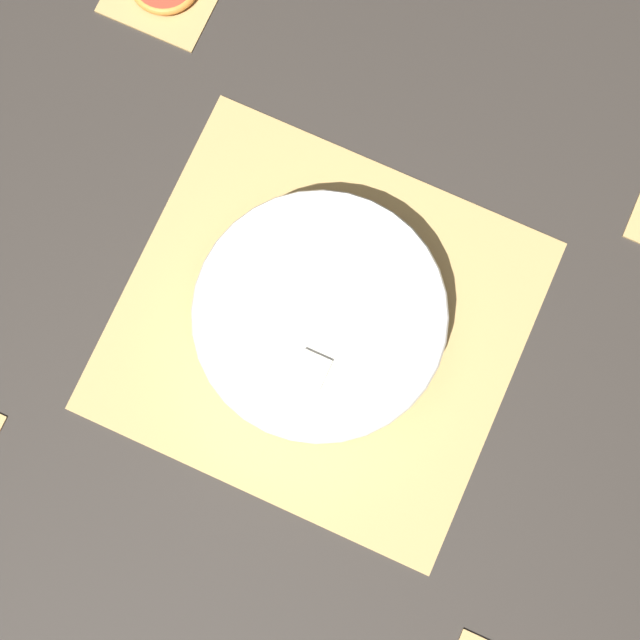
{
  "coord_description": "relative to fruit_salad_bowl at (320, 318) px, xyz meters",
  "views": [
    {
      "loc": [
        -0.07,
        0.15,
        0.99
      ],
      "look_at": [
        0.0,
        0.0,
        0.04
      ],
      "focal_mm": 50.0,
      "sensor_mm": 36.0,
      "label": 1
    }
  ],
  "objects": [
    {
      "name": "bamboo_mat_center",
      "position": [
        -0.0,
        -0.0,
        -0.05
      ],
      "size": [
        0.44,
        0.4,
        0.01
      ],
      "color": "tan",
      "rests_on": "ground_plane"
    },
    {
      "name": "fruit_salad_bowl",
      "position": [
        0.0,
        0.0,
        0.0
      ],
      "size": [
        0.27,
        0.27,
        0.08
      ],
      "color": "silver",
      "rests_on": "bamboo_mat_center"
    },
    {
      "name": "ground_plane",
      "position": [
        -0.0,
        -0.0,
        -0.05
      ],
      "size": [
        6.0,
        6.0,
        0.0
      ],
      "primitive_type": "plane",
      "color": "#2D2823"
    }
  ]
}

